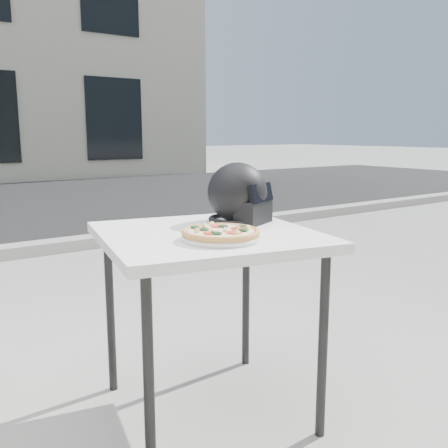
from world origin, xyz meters
TOP-DOWN VIEW (x-y plane):
  - ground at (0.00, 0.00)m, footprint 80.00×80.00m
  - cafe_table_main at (0.57, -0.43)m, footprint 1.01×1.01m
  - plate at (0.52, -0.61)m, footprint 0.40×0.40m
  - pizza at (0.52, -0.61)m, footprint 0.40×0.40m
  - helmet at (0.81, -0.33)m, footprint 0.35×0.36m

SIDE VIEW (x-z plane):
  - ground at x=0.00m, z-range 0.00..0.00m
  - cafe_table_main at x=0.57m, z-range 0.33..1.14m
  - plate at x=0.52m, z-range 0.81..0.83m
  - pizza at x=0.52m, z-range 0.82..0.86m
  - helmet at x=0.81m, z-range 0.79..1.07m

